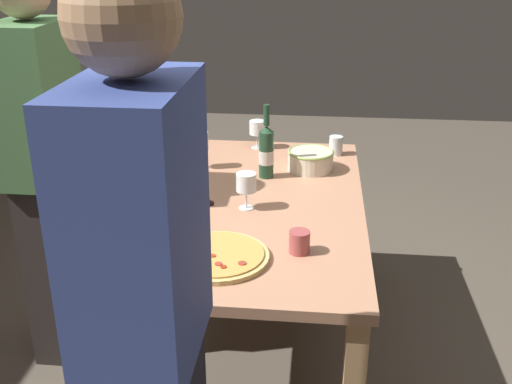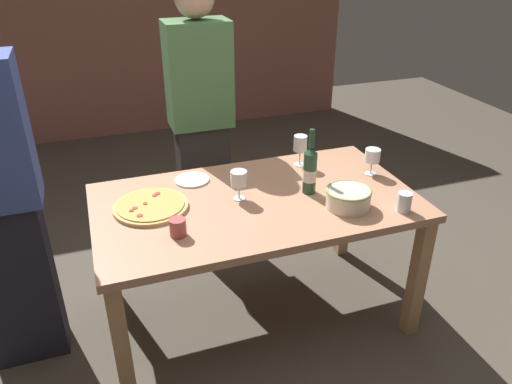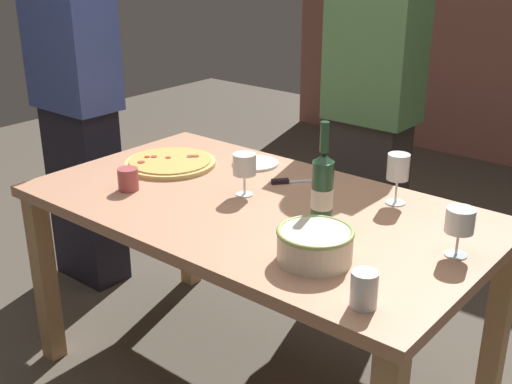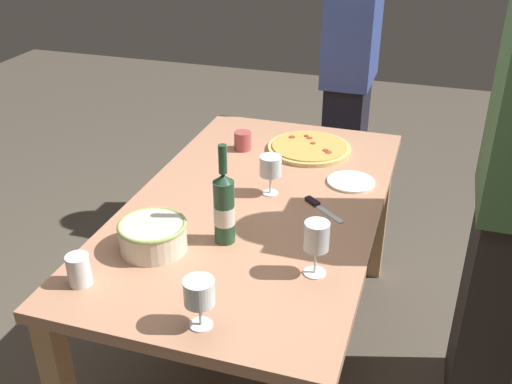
{
  "view_description": "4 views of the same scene",
  "coord_description": "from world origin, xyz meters",
  "px_view_note": "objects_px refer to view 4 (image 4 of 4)",
  "views": [
    {
      "loc": [
        -2.34,
        -0.24,
        1.78
      ],
      "look_at": [
        0.0,
        0.0,
        0.79
      ],
      "focal_mm": 42.8,
      "sensor_mm": 36.0,
      "label": 1
    },
    {
      "loc": [
        -0.72,
        -2.06,
        1.95
      ],
      "look_at": [
        0.0,
        0.0,
        0.79
      ],
      "focal_mm": 34.86,
      "sensor_mm": 36.0,
      "label": 2
    },
    {
      "loc": [
        1.31,
        -1.59,
        1.61
      ],
      "look_at": [
        0.0,
        0.0,
        0.79
      ],
      "focal_mm": 45.57,
      "sensor_mm": 36.0,
      "label": 3
    },
    {
      "loc": [
        1.83,
        0.58,
        1.82
      ],
      "look_at": [
        0.0,
        0.0,
        0.79
      ],
      "focal_mm": 41.83,
      "sensor_mm": 36.0,
      "label": 4
    }
  ],
  "objects_px": {
    "serving_bowl": "(153,235)",
    "wine_glass_near_pizza": "(317,238)",
    "wine_bottle": "(224,207)",
    "pizza_knife": "(319,206)",
    "wine_glass_by_bottle": "(199,294)",
    "pizza": "(309,148)",
    "cup_amber": "(243,141)",
    "side_plate": "(351,182)",
    "person_host": "(350,74)",
    "cup_ceramic": "(79,270)",
    "wine_glass_far_left": "(271,168)",
    "dining_table": "(256,223)"
  },
  "relations": [
    {
      "from": "wine_glass_far_left",
      "to": "pizza_knife",
      "type": "xyz_separation_m",
      "value": [
        0.05,
        0.2,
        -0.1
      ]
    },
    {
      "from": "wine_glass_near_pizza",
      "to": "wine_bottle",
      "type": "bearing_deg",
      "value": -105.48
    },
    {
      "from": "wine_glass_by_bottle",
      "to": "cup_ceramic",
      "type": "bearing_deg",
      "value": -98.98
    },
    {
      "from": "pizza",
      "to": "cup_amber",
      "type": "bearing_deg",
      "value": -74.29
    },
    {
      "from": "wine_bottle",
      "to": "pizza_knife",
      "type": "distance_m",
      "value": 0.41
    },
    {
      "from": "pizza",
      "to": "cup_amber",
      "type": "distance_m",
      "value": 0.29
    },
    {
      "from": "wine_bottle",
      "to": "person_host",
      "type": "relative_size",
      "value": 0.19
    },
    {
      "from": "pizza",
      "to": "person_host",
      "type": "distance_m",
      "value": 0.68
    },
    {
      "from": "wine_glass_far_left",
      "to": "cup_ceramic",
      "type": "height_order",
      "value": "wine_glass_far_left"
    },
    {
      "from": "wine_glass_far_left",
      "to": "person_host",
      "type": "relative_size",
      "value": 0.09
    },
    {
      "from": "serving_bowl",
      "to": "pizza_knife",
      "type": "xyz_separation_m",
      "value": [
        -0.42,
        0.45,
        -0.05
      ]
    },
    {
      "from": "wine_bottle",
      "to": "serving_bowl",
      "type": "bearing_deg",
      "value": -60.36
    },
    {
      "from": "wine_glass_near_pizza",
      "to": "pizza_knife",
      "type": "bearing_deg",
      "value": -169.59
    },
    {
      "from": "wine_glass_near_pizza",
      "to": "cup_amber",
      "type": "height_order",
      "value": "wine_glass_near_pizza"
    },
    {
      "from": "wine_glass_by_bottle",
      "to": "side_plate",
      "type": "relative_size",
      "value": 0.79
    },
    {
      "from": "wine_glass_near_pizza",
      "to": "wine_glass_far_left",
      "type": "distance_m",
      "value": 0.53
    },
    {
      "from": "wine_glass_near_pizza",
      "to": "person_host",
      "type": "xyz_separation_m",
      "value": [
        -1.55,
        -0.17,
        0.03
      ]
    },
    {
      "from": "serving_bowl",
      "to": "pizza_knife",
      "type": "height_order",
      "value": "serving_bowl"
    },
    {
      "from": "wine_glass_near_pizza",
      "to": "serving_bowl",
      "type": "bearing_deg",
      "value": -87.22
    },
    {
      "from": "wine_glass_far_left",
      "to": "cup_ceramic",
      "type": "xyz_separation_m",
      "value": [
        0.71,
        -0.37,
        -0.06
      ]
    },
    {
      "from": "cup_amber",
      "to": "side_plate",
      "type": "height_order",
      "value": "cup_amber"
    },
    {
      "from": "wine_glass_far_left",
      "to": "serving_bowl",
      "type": "bearing_deg",
      "value": -27.85
    },
    {
      "from": "serving_bowl",
      "to": "cup_amber",
      "type": "xyz_separation_m",
      "value": [
        -0.83,
        0.02,
        -0.01
      ]
    },
    {
      "from": "cup_amber",
      "to": "wine_glass_far_left",
      "type": "bearing_deg",
      "value": 32.99
    },
    {
      "from": "pizza",
      "to": "serving_bowl",
      "type": "distance_m",
      "value": 0.96
    },
    {
      "from": "wine_glass_far_left",
      "to": "side_plate",
      "type": "relative_size",
      "value": 0.82
    },
    {
      "from": "wine_glass_near_pizza",
      "to": "pizza_knife",
      "type": "relative_size",
      "value": 1.06
    },
    {
      "from": "dining_table",
      "to": "cup_amber",
      "type": "xyz_separation_m",
      "value": [
        -0.43,
        -0.2,
        0.13
      ]
    },
    {
      "from": "dining_table",
      "to": "wine_glass_far_left",
      "type": "relative_size",
      "value": 10.48
    },
    {
      "from": "pizza",
      "to": "wine_bottle",
      "type": "xyz_separation_m",
      "value": [
        0.79,
        -0.1,
        0.11
      ]
    },
    {
      "from": "pizza",
      "to": "pizza_knife",
      "type": "height_order",
      "value": "pizza"
    },
    {
      "from": "wine_bottle",
      "to": "cup_ceramic",
      "type": "bearing_deg",
      "value": -43.07
    },
    {
      "from": "serving_bowl",
      "to": "wine_glass_by_bottle",
      "type": "bearing_deg",
      "value": 43.72
    },
    {
      "from": "wine_glass_by_bottle",
      "to": "pizza_knife",
      "type": "height_order",
      "value": "wine_glass_by_bottle"
    },
    {
      "from": "wine_glass_by_bottle",
      "to": "wine_glass_far_left",
      "type": "distance_m",
      "value": 0.77
    },
    {
      "from": "cup_amber",
      "to": "side_plate",
      "type": "distance_m",
      "value": 0.54
    },
    {
      "from": "cup_amber",
      "to": "wine_glass_near_pizza",
      "type": "bearing_deg",
      "value": 32.01
    },
    {
      "from": "wine_bottle",
      "to": "wine_glass_far_left",
      "type": "relative_size",
      "value": 2.24
    },
    {
      "from": "side_plate",
      "to": "pizza",
      "type": "bearing_deg",
      "value": -138.36
    },
    {
      "from": "pizza",
      "to": "wine_glass_by_bottle",
      "type": "relative_size",
      "value": 2.47
    },
    {
      "from": "serving_bowl",
      "to": "wine_bottle",
      "type": "distance_m",
      "value": 0.24
    },
    {
      "from": "wine_bottle",
      "to": "pizza_knife",
      "type": "height_order",
      "value": "wine_bottle"
    },
    {
      "from": "serving_bowl",
      "to": "person_host",
      "type": "height_order",
      "value": "person_host"
    },
    {
      "from": "cup_amber",
      "to": "person_host",
      "type": "xyz_separation_m",
      "value": [
        -0.75,
        0.33,
        0.11
      ]
    },
    {
      "from": "dining_table",
      "to": "wine_glass_by_bottle",
      "type": "relative_size",
      "value": 10.91
    },
    {
      "from": "serving_bowl",
      "to": "wine_glass_near_pizza",
      "type": "height_order",
      "value": "wine_glass_near_pizza"
    },
    {
      "from": "pizza",
      "to": "pizza_knife",
      "type": "bearing_deg",
      "value": 17.09
    },
    {
      "from": "serving_bowl",
      "to": "side_plate",
      "type": "xyz_separation_m",
      "value": [
        -0.65,
        0.53,
        -0.05
      ]
    },
    {
      "from": "cup_amber",
      "to": "person_host",
      "type": "relative_size",
      "value": 0.05
    },
    {
      "from": "pizza",
      "to": "cup_amber",
      "type": "height_order",
      "value": "cup_amber"
    }
  ]
}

